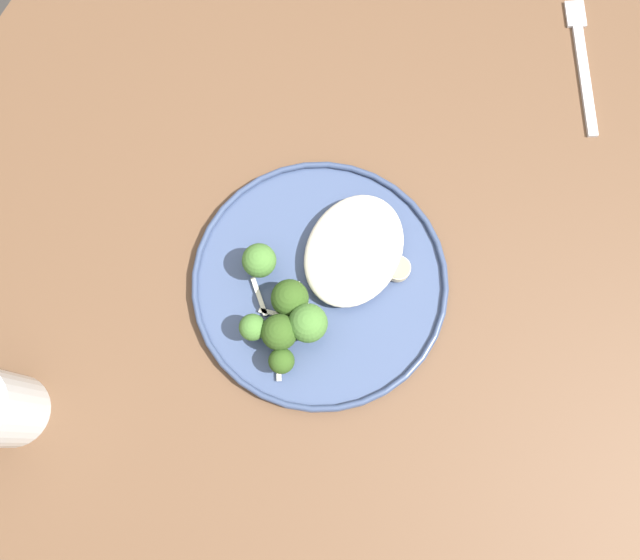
% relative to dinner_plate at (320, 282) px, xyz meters
% --- Properties ---
extents(ground, '(6.00, 6.00, 0.00)m').
position_rel_dinner_plate_xyz_m(ground, '(0.02, -0.02, -0.75)').
color(ground, '#2D2B28').
extents(wooden_dining_table, '(1.40, 1.00, 0.74)m').
position_rel_dinner_plate_xyz_m(wooden_dining_table, '(0.02, -0.02, -0.09)').
color(wooden_dining_table, brown).
rests_on(wooden_dining_table, ground).
extents(dinner_plate, '(0.29, 0.29, 0.02)m').
position_rel_dinner_plate_xyz_m(dinner_plate, '(0.00, 0.00, 0.00)').
color(dinner_plate, '#38476B').
rests_on(dinner_plate, wooden_dining_table).
extents(noodle_bed, '(0.14, 0.11, 0.03)m').
position_rel_dinner_plate_xyz_m(noodle_bed, '(-0.05, 0.02, 0.02)').
color(noodle_bed, beige).
rests_on(noodle_bed, dinner_plate).
extents(seared_scallop_rear_pale, '(0.03, 0.03, 0.01)m').
position_rel_dinner_plate_xyz_m(seared_scallop_rear_pale, '(-0.06, 0.02, 0.01)').
color(seared_scallop_rear_pale, beige).
rests_on(seared_scallop_rear_pale, dinner_plate).
extents(seared_scallop_on_noodles, '(0.03, 0.03, 0.01)m').
position_rel_dinner_plate_xyz_m(seared_scallop_on_noodles, '(-0.03, 0.01, 0.01)').
color(seared_scallop_on_noodles, '#DBB77A').
rests_on(seared_scallop_on_noodles, dinner_plate).
extents(seared_scallop_half_hidden, '(0.03, 0.03, 0.01)m').
position_rel_dinner_plate_xyz_m(seared_scallop_half_hidden, '(-0.07, -0.01, 0.01)').
color(seared_scallop_half_hidden, beige).
rests_on(seared_scallop_half_hidden, dinner_plate).
extents(seared_scallop_tilted_round, '(0.03, 0.03, 0.01)m').
position_rel_dinner_plate_xyz_m(seared_scallop_tilted_round, '(-0.05, 0.07, 0.01)').
color(seared_scallop_tilted_round, beige).
rests_on(seared_scallop_tilted_round, dinner_plate).
extents(broccoli_floret_center_pile, '(0.04, 0.04, 0.05)m').
position_rel_dinner_plate_xyz_m(broccoli_floret_center_pile, '(0.01, -0.07, 0.03)').
color(broccoli_floret_center_pile, '#7A994C').
rests_on(broccoli_floret_center_pile, dinner_plate).
extents(broccoli_floret_split_head, '(0.04, 0.04, 0.06)m').
position_rel_dinner_plate_xyz_m(broccoli_floret_split_head, '(0.05, 0.01, 0.04)').
color(broccoli_floret_split_head, '#89A356').
rests_on(broccoli_floret_split_head, dinner_plate).
extents(broccoli_floret_left_leaning, '(0.03, 0.03, 0.05)m').
position_rel_dinner_plate_xyz_m(broccoli_floret_left_leaning, '(0.08, -0.04, 0.03)').
color(broccoli_floret_left_leaning, '#89A356').
rests_on(broccoli_floret_left_leaning, dinner_plate).
extents(broccoli_floret_tall_stalk, '(0.04, 0.04, 0.06)m').
position_rel_dinner_plate_xyz_m(broccoli_floret_tall_stalk, '(0.08, -0.01, 0.04)').
color(broccoli_floret_tall_stalk, '#89A356').
rests_on(broccoli_floret_tall_stalk, dinner_plate).
extents(broccoli_floret_beside_noodles, '(0.03, 0.03, 0.04)m').
position_rel_dinner_plate_xyz_m(broccoli_floret_beside_noodles, '(0.10, 0.00, 0.03)').
color(broccoli_floret_beside_noodles, '#7A994C').
rests_on(broccoli_floret_beside_noodles, dinner_plate).
extents(broccoli_floret_small_sprig, '(0.04, 0.04, 0.05)m').
position_rel_dinner_plate_xyz_m(broccoli_floret_small_sprig, '(0.04, -0.02, 0.03)').
color(broccoli_floret_small_sprig, '#7A994C').
rests_on(broccoli_floret_small_sprig, dinner_plate).
extents(onion_sliver_curled_piece, '(0.02, 0.06, 0.00)m').
position_rel_dinner_plate_xyz_m(onion_sliver_curled_piece, '(0.05, -0.02, 0.01)').
color(onion_sliver_curled_piece, silver).
rests_on(onion_sliver_curled_piece, dinner_plate).
extents(onion_sliver_short_strip, '(0.03, 0.04, 0.00)m').
position_rel_dinner_plate_xyz_m(onion_sliver_short_strip, '(0.03, -0.00, 0.01)').
color(onion_sliver_short_strip, silver).
rests_on(onion_sliver_short_strip, dinner_plate).
extents(onion_sliver_pale_crescent, '(0.05, 0.03, 0.00)m').
position_rel_dinner_plate_xyz_m(onion_sliver_pale_crescent, '(0.09, -0.00, 0.01)').
color(onion_sliver_pale_crescent, silver).
rests_on(onion_sliver_pale_crescent, dinner_plate).
extents(onion_sliver_long_sliver, '(0.04, 0.04, 0.00)m').
position_rel_dinner_plate_xyz_m(onion_sliver_long_sliver, '(0.05, -0.05, 0.01)').
color(onion_sliver_long_sliver, silver).
rests_on(onion_sliver_long_sliver, dinner_plate).
extents(dinner_fork, '(0.17, 0.10, 0.00)m').
position_rel_dinner_plate_xyz_m(dinner_fork, '(-0.40, 0.17, -0.01)').
color(dinner_fork, silver).
rests_on(dinner_fork, wooden_dining_table).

